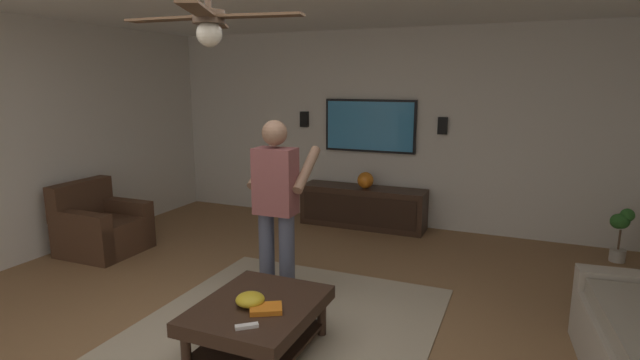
{
  "coord_description": "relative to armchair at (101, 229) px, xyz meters",
  "views": [
    {
      "loc": [
        -2.73,
        -1.75,
        1.96
      ],
      "look_at": [
        1.17,
        -0.09,
        1.1
      ],
      "focal_mm": 27.32,
      "sensor_mm": 36.0,
      "label": 1
    }
  ],
  "objects": [
    {
      "name": "ground_plane",
      "position": [
        -1.27,
        -2.73,
        -0.28
      ],
      "size": [
        8.91,
        8.91,
        0.0
      ],
      "primitive_type": "plane",
      "color": "olive"
    },
    {
      "name": "wall_back_tv",
      "position": [
        2.5,
        -2.73,
        1.05
      ],
      "size": [
        0.1,
        6.67,
        2.65
      ],
      "primitive_type": "cube",
      "color": "silver",
      "rests_on": "ground"
    },
    {
      "name": "area_rug",
      "position": [
        -0.99,
        -2.79,
        -0.27
      ],
      "size": [
        2.93,
        2.31,
        0.01
      ],
      "primitive_type": "cube",
      "color": "tan",
      "rests_on": "ground"
    },
    {
      "name": "armchair",
      "position": [
        0.0,
        0.0,
        0.0
      ],
      "size": [
        0.81,
        0.82,
        0.82
      ],
      "rotation": [
        0.0,
        0.0,
        -1.56
      ],
      "color": "#472D1E",
      "rests_on": "ground"
    },
    {
      "name": "coffee_table",
      "position": [
        -1.19,
        -2.79,
        0.02
      ],
      "size": [
        1.0,
        0.8,
        0.4
      ],
      "color": "#332116",
      "rests_on": "ground"
    },
    {
      "name": "media_console",
      "position": [
        2.16,
        -2.49,
        -0.0
      ],
      "size": [
        0.45,
        1.7,
        0.55
      ],
      "rotation": [
        0.0,
        0.0,
        3.14
      ],
      "color": "#332116",
      "rests_on": "ground"
    },
    {
      "name": "tv",
      "position": [
        2.4,
        -2.49,
        1.08
      ],
      "size": [
        0.05,
        1.28,
        0.72
      ],
      "rotation": [
        0.0,
        0.0,
        3.14
      ],
      "color": "black"
    },
    {
      "name": "person_standing",
      "position": [
        -0.33,
        -2.5,
        0.65
      ],
      "size": [
        0.54,
        0.54,
        1.64
      ],
      "rotation": [
        0.0,
        0.0,
        0.02
      ],
      "color": "#4C5166",
      "rests_on": "ground"
    },
    {
      "name": "potted_plant_short",
      "position": [
        1.97,
        -5.5,
        0.11
      ],
      "size": [
        0.21,
        0.23,
        0.61
      ],
      "color": "#B7B2A8",
      "rests_on": "ground"
    },
    {
      "name": "bowl",
      "position": [
        -1.25,
        -2.77,
        0.17
      ],
      "size": [
        0.21,
        0.21,
        0.09
      ],
      "primitive_type": "ellipsoid",
      "color": "gold",
      "rests_on": "coffee_table"
    },
    {
      "name": "remote_white",
      "position": [
        -1.53,
        -2.91,
        0.13
      ],
      "size": [
        0.13,
        0.14,
        0.02
      ],
      "primitive_type": "cube",
      "rotation": [
        0.0,
        0.0,
        5.4
      ],
      "color": "white",
      "rests_on": "coffee_table"
    },
    {
      "name": "book",
      "position": [
        -1.28,
        -2.91,
        0.14
      ],
      "size": [
        0.25,
        0.27,
        0.04
      ],
      "primitive_type": "cube",
      "rotation": [
        0.0,
        0.0,
        2.08
      ],
      "color": "orange",
      "rests_on": "coffee_table"
    },
    {
      "name": "vase_round",
      "position": [
        2.12,
        -2.53,
        0.38
      ],
      "size": [
        0.22,
        0.22,
        0.22
      ],
      "primitive_type": "sphere",
      "color": "orange",
      "rests_on": "media_console"
    },
    {
      "name": "wall_speaker_left",
      "position": [
        2.42,
        -3.47,
        1.12
      ],
      "size": [
        0.06,
        0.12,
        0.22
      ],
      "primitive_type": "cube",
      "color": "black"
    },
    {
      "name": "wall_speaker_right",
      "position": [
        2.42,
        -1.5,
        1.14
      ],
      "size": [
        0.06,
        0.12,
        0.22
      ],
      "primitive_type": "cube",
      "color": "black"
    },
    {
      "name": "ceiling_fan",
      "position": [
        -1.39,
        -2.62,
        2.04
      ],
      "size": [
        1.13,
        1.2,
        0.46
      ],
      "color": "#4C3828"
    }
  ]
}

